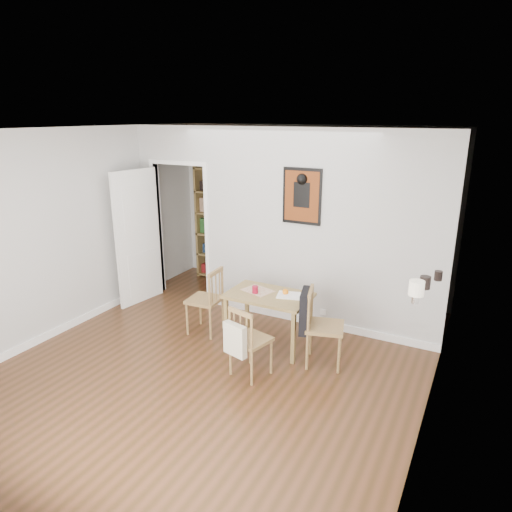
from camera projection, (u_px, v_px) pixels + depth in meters
The scene contains 15 objects.
ground at pixel (223, 359), 5.35m from camera, with size 5.20×5.20×0.00m, color #552F1B.
room_shell at pixel (280, 228), 6.06m from camera, with size 5.20×5.20×5.20m.
dining_table at pixel (269, 300), 5.50m from camera, with size 0.99×0.63×0.68m.
chair_left at pixel (205, 300), 5.90m from camera, with size 0.47×0.47×0.88m.
chair_right at pixel (323, 326), 5.13m from camera, with size 0.60×0.55×0.90m.
chair_front at pixel (250, 340), 4.92m from camera, with size 0.50×0.54×0.82m.
bookshelf at pixel (220, 224), 7.77m from camera, with size 0.81×0.33×1.93m.
fireplace at pixel (425, 344), 4.43m from camera, with size 0.45×1.25×1.16m.
red_glass at pixel (255, 290), 5.49m from camera, with size 0.07×0.07×0.09m, color maroon.
orange_fruit at pixel (285, 292), 5.45m from camera, with size 0.07×0.07×0.07m, color orange.
placemat at pixel (258, 290), 5.59m from camera, with size 0.35×0.27×0.00m, color beige.
notebook at pixel (290, 295), 5.42m from camera, with size 0.31×0.23×0.02m, color white.
mantel_lamp at pixel (416, 289), 3.97m from camera, with size 0.13×0.13×0.21m.
ceramic_jar_a at pixel (425, 282), 4.32m from camera, with size 0.10×0.10×0.12m, color black.
ceramic_jar_b at pixel (438, 276), 4.54m from camera, with size 0.08×0.08×0.10m, color black.
Camera 1 is at (2.55, -4.03, 2.75)m, focal length 32.00 mm.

